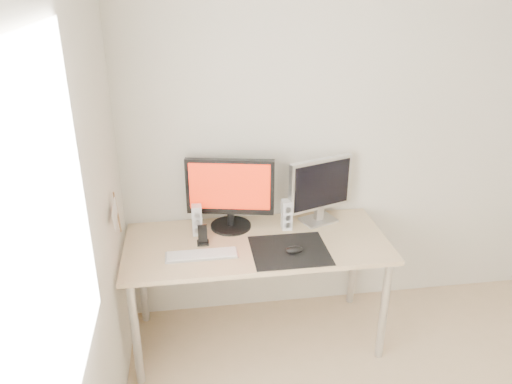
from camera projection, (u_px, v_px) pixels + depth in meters
wall_back at (388, 135)px, 3.29m from camera, size 3.50×0.00×3.50m
wall_left at (51, 336)px, 1.48m from camera, size 0.00×3.50×3.50m
window_pane at (40, 263)px, 1.38m from camera, size 0.00×1.30×1.30m
mousepad at (290, 250)px, 2.94m from camera, size 0.45×0.40×0.00m
mouse at (294, 250)px, 2.91m from camera, size 0.10×0.06×0.04m
desk at (257, 252)px, 3.07m from camera, size 1.60×0.70×0.73m
main_monitor at (230, 191)px, 3.10m from camera, size 0.55×0.31×0.47m
second_monitor at (320, 188)px, 3.19m from camera, size 0.44×0.22×0.43m
speaker_left at (197, 220)px, 3.09m from camera, size 0.06×0.08×0.19m
speaker_right at (287, 215)px, 3.15m from camera, size 0.06×0.08×0.19m
keyboard at (202, 255)px, 2.88m from camera, size 0.42×0.12×0.02m
phone_dock at (203, 238)px, 3.00m from camera, size 0.07×0.06×0.13m
pennant at (116, 213)px, 2.68m from camera, size 0.01×0.23×0.29m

